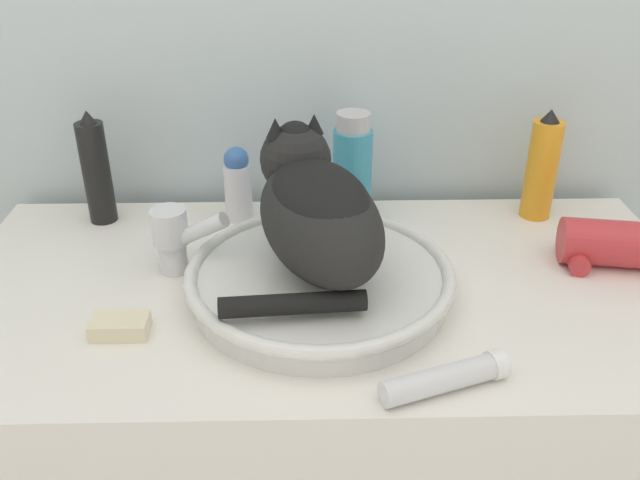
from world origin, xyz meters
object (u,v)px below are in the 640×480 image
object	(u,v)px
faucet	(176,236)
soap_bar	(120,326)
hairspray_can_black	(96,171)
spray_bottle_trigger	(542,168)
mouthwash_bottle	(352,169)
hair_dryer	(615,245)
cream_tube	(446,378)
cat	(316,207)
deodorant_stick	(238,184)

from	to	relation	value
faucet	soap_bar	world-z (taller)	faucet
hairspray_can_black	spray_bottle_trigger	bearing A→B (deg)	0.00
mouthwash_bottle	soap_bar	size ratio (longest dim) A/B	2.57
mouthwash_bottle	hair_dryer	bearing A→B (deg)	-23.34
cream_tube	soap_bar	world-z (taller)	cream_tube
spray_bottle_trigger	cream_tube	size ratio (longest dim) A/B	1.20
hairspray_can_black	mouthwash_bottle	distance (m)	0.44
spray_bottle_trigger	hair_dryer	xyz separation A→B (m)	(0.07, -0.17, -0.06)
hair_dryer	hairspray_can_black	bearing A→B (deg)	178.14
cat	hair_dryer	xyz separation A→B (m)	(0.47, 0.06, -0.10)
spray_bottle_trigger	faucet	bearing A→B (deg)	-163.53
cat	faucet	size ratio (longest dim) A/B	2.58
mouthwash_bottle	soap_bar	xyz separation A→B (m)	(-0.33, -0.34, -0.08)
hairspray_can_black	deodorant_stick	xyz separation A→B (m)	(0.24, 0.00, -0.03)
hair_dryer	cat	bearing A→B (deg)	-162.38
mouthwash_bottle	hair_dryer	xyz separation A→B (m)	(0.40, -0.17, -0.06)
deodorant_stick	cream_tube	size ratio (longest dim) A/B	0.82
faucet	deodorant_stick	size ratio (longest dim) A/B	0.92
hair_dryer	spray_bottle_trigger	bearing A→B (deg)	121.66
hair_dryer	soap_bar	bearing A→B (deg)	-157.43
faucet	soap_bar	size ratio (longest dim) A/B	1.65
faucet	spray_bottle_trigger	world-z (taller)	spray_bottle_trigger
faucet	hairspray_can_black	xyz separation A→B (m)	(-0.16, 0.18, 0.03)
cream_tube	soap_bar	xyz separation A→B (m)	(-0.42, 0.12, -0.00)
hairspray_can_black	hair_dryer	bearing A→B (deg)	-11.61
deodorant_stick	hairspray_can_black	bearing A→B (deg)	180.00
faucet	deodorant_stick	distance (m)	0.20
spray_bottle_trigger	hair_dryer	bearing A→B (deg)	-68.09
cat	hairspray_can_black	world-z (taller)	cat
deodorant_stick	cream_tube	world-z (taller)	deodorant_stick
faucet	spray_bottle_trigger	size ratio (longest dim) A/B	0.63
mouthwash_bottle	soap_bar	world-z (taller)	mouthwash_bottle
cat	hairspray_can_black	size ratio (longest dim) A/B	1.59
cream_tube	faucet	bearing A→B (deg)	142.53
cream_tube	hair_dryer	distance (m)	0.43
faucet	spray_bottle_trigger	bearing A→B (deg)	34.80
cat	hairspray_can_black	xyz separation A→B (m)	(-0.37, 0.24, -0.04)
mouthwash_bottle	deodorant_stick	size ratio (longest dim) A/B	1.44
deodorant_stick	cream_tube	xyz separation A→B (m)	(0.28, -0.46, -0.05)
hairspray_can_black	hair_dryer	world-z (taller)	hairspray_can_black
spray_bottle_trigger	deodorant_stick	size ratio (longest dim) A/B	1.47
soap_bar	cat	bearing A→B (deg)	21.10
cat	mouthwash_bottle	size ratio (longest dim) A/B	1.66
cream_tube	soap_bar	size ratio (longest dim) A/B	2.18
spray_bottle_trigger	cream_tube	world-z (taller)	spray_bottle_trigger
faucet	cream_tube	xyz separation A→B (m)	(0.36, -0.28, -0.05)
mouthwash_bottle	cream_tube	world-z (taller)	mouthwash_bottle
cream_tube	hair_dryer	xyz separation A→B (m)	(0.32, 0.29, 0.02)
hair_dryer	soap_bar	size ratio (longest dim) A/B	2.56
cat	deodorant_stick	size ratio (longest dim) A/B	2.38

